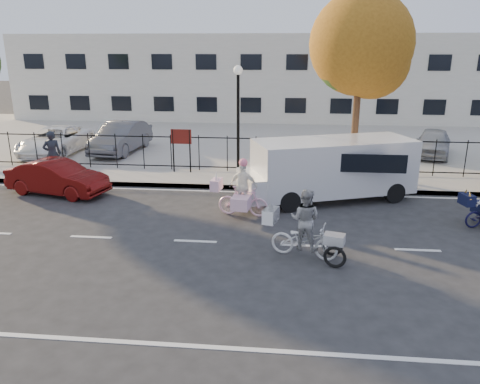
# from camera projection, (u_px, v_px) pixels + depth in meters

# --- Properties ---
(ground) EXTENTS (120.00, 120.00, 0.00)m
(ground) POSITION_uv_depth(u_px,v_px,m) (195.00, 241.00, 12.98)
(ground) COLOR #333334
(road_markings) EXTENTS (60.00, 9.52, 0.01)m
(road_markings) POSITION_uv_depth(u_px,v_px,m) (195.00, 241.00, 12.98)
(road_markings) COLOR silver
(road_markings) RESTS_ON ground
(curb) EXTENTS (60.00, 0.10, 0.15)m
(curb) POSITION_uv_depth(u_px,v_px,m) (220.00, 187.00, 17.76)
(curb) COLOR #A8A399
(curb) RESTS_ON ground
(sidewalk) EXTENTS (60.00, 2.20, 0.15)m
(sidewalk) POSITION_uv_depth(u_px,v_px,m) (224.00, 179.00, 18.75)
(sidewalk) COLOR #A8A399
(sidewalk) RESTS_ON ground
(parking_lot) EXTENTS (60.00, 15.60, 0.15)m
(parking_lot) POSITION_uv_depth(u_px,v_px,m) (244.00, 138.00, 27.21)
(parking_lot) COLOR #A8A399
(parking_lot) RESTS_ON ground
(iron_fence) EXTENTS (58.00, 0.06, 1.50)m
(iron_fence) POSITION_uv_depth(u_px,v_px,m) (227.00, 153.00, 19.55)
(iron_fence) COLOR black
(iron_fence) RESTS_ON sidewalk
(building) EXTENTS (34.00, 10.00, 6.00)m
(building) POSITION_uv_depth(u_px,v_px,m) (256.00, 76.00, 35.84)
(building) COLOR silver
(building) RESTS_ON ground
(lamppost) EXTENTS (0.36, 0.36, 4.33)m
(lamppost) POSITION_uv_depth(u_px,v_px,m) (238.00, 101.00, 18.47)
(lamppost) COLOR black
(lamppost) RESTS_ON sidewalk
(street_sign) EXTENTS (0.85, 0.06, 1.80)m
(street_sign) POSITION_uv_depth(u_px,v_px,m) (181.00, 142.00, 19.19)
(street_sign) COLOR black
(street_sign) RESTS_ON sidewalk
(zebra_trike) EXTENTS (2.11, 1.25, 1.81)m
(zebra_trike) POSITION_uv_depth(u_px,v_px,m) (305.00, 231.00, 11.83)
(zebra_trike) COLOR white
(zebra_trike) RESTS_ON ground
(unicorn_bike) EXTENTS (1.88, 1.33, 1.87)m
(unicorn_bike) POSITION_uv_depth(u_px,v_px,m) (242.00, 195.00, 14.77)
(unicorn_bike) COLOR #FFC2D7
(unicorn_bike) RESTS_ON ground
(white_van) EXTENTS (6.47, 3.77, 2.12)m
(white_van) POSITION_uv_depth(u_px,v_px,m) (330.00, 167.00, 16.26)
(white_van) COLOR white
(white_van) RESTS_ON ground
(red_sedan) EXTENTS (3.97, 2.19, 1.24)m
(red_sedan) POSITION_uv_depth(u_px,v_px,m) (57.00, 178.00, 16.98)
(red_sedan) COLOR #5B0B0A
(red_sedan) RESTS_ON ground
(pedestrian) EXTENTS (0.82, 0.75, 1.87)m
(pedestrian) POSITION_uv_depth(u_px,v_px,m) (52.00, 154.00, 18.59)
(pedestrian) COLOR black
(pedestrian) RESTS_ON sidewalk
(lot_car_b) EXTENTS (2.33, 4.81, 1.32)m
(lot_car_b) POSITION_uv_depth(u_px,v_px,m) (56.00, 141.00, 22.66)
(lot_car_b) COLOR white
(lot_car_b) RESTS_ON parking_lot
(lot_car_c) EXTENTS (1.95, 4.61, 1.48)m
(lot_car_c) POSITION_uv_depth(u_px,v_px,m) (121.00, 137.00, 23.06)
(lot_car_c) COLOR #4F5057
(lot_car_c) RESTS_ON parking_lot
(lot_car_d) EXTENTS (2.61, 4.01, 1.27)m
(lot_car_d) POSITION_uv_depth(u_px,v_px,m) (433.00, 142.00, 22.37)
(lot_car_d) COLOR #9D9FA5
(lot_car_d) RESTS_ON parking_lot
(tree_mid) EXTENTS (3.96, 3.96, 7.26)m
(tree_mid) POSITION_uv_depth(u_px,v_px,m) (364.00, 49.00, 17.96)
(tree_mid) COLOR #442D1D
(tree_mid) RESTS_ON ground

